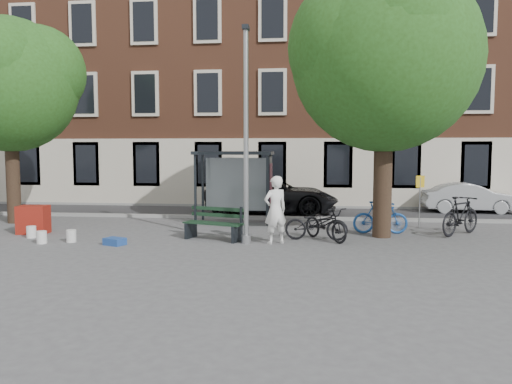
{
  "coord_description": "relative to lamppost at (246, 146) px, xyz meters",
  "views": [
    {
      "loc": [
        1.91,
        -14.01,
        2.68
      ],
      "look_at": [
        0.18,
        0.92,
        1.4
      ],
      "focal_mm": 35.0,
      "sensor_mm": 36.0,
      "label": 1
    }
  ],
  "objects": [
    {
      "name": "blue_crate",
      "position": [
        -3.65,
        -0.7,
        -2.68
      ],
      "size": [
        0.66,
        0.58,
        0.2
      ],
      "primitive_type": "cube",
      "rotation": [
        0.0,
        0.0,
        -0.38
      ],
      "color": "navy",
      "rests_on": "ground"
    },
    {
      "name": "tree_left",
      "position": [
        -8.99,
        2.88,
        2.43
      ],
      "size": [
        5.18,
        4.86,
        7.4
      ],
      "color": "black",
      "rests_on": "ground"
    },
    {
      "name": "car_silver",
      "position": [
        8.53,
        8.1,
        -2.15
      ],
      "size": [
        3.86,
        1.44,
        1.26
      ],
      "primitive_type": "imported",
      "rotation": [
        0.0,
        0.0,
        1.54
      ],
      "color": "#ABAFB3",
      "rests_on": "ground"
    },
    {
      "name": "bike_d",
      "position": [
        6.5,
        2.13,
        -2.17
      ],
      "size": [
        1.87,
        1.87,
        1.24
      ],
      "primitive_type": "imported",
      "rotation": [
        0.0,
        0.0,
        2.36
      ],
      "color": "black",
      "rests_on": "ground"
    },
    {
      "name": "ground",
      "position": [
        0.0,
        0.0,
        -2.78
      ],
      "size": [
        90.0,
        90.0,
        0.0
      ],
      "primitive_type": "plane",
      "color": "#4C4C4F",
      "rests_on": "ground"
    },
    {
      "name": "bucket_a",
      "position": [
        -5.08,
        -0.42,
        -2.6
      ],
      "size": [
        0.34,
        0.34,
        0.36
      ],
      "primitive_type": "cylinder",
      "rotation": [
        0.0,
        0.0,
        0.23
      ],
      "color": "silver",
      "rests_on": "ground"
    },
    {
      "name": "bench",
      "position": [
        -1.02,
        0.47,
        -2.35
      ],
      "size": [
        1.93,
        1.14,
        0.95
      ],
      "rotation": [
        0.0,
        0.0,
        -0.32
      ],
      "color": "#1E2328",
      "rests_on": "ground"
    },
    {
      "name": "bucket_b",
      "position": [
        -5.81,
        -0.72,
        -2.6
      ],
      "size": [
        0.32,
        0.32,
        0.36
      ],
      "primitive_type": "cylinder",
      "rotation": [
        0.0,
        0.0,
        -0.17
      ],
      "color": "silver",
      "rests_on": "ground"
    },
    {
      "name": "building_row",
      "position": [
        0.0,
        13.0,
        4.22
      ],
      "size": [
        30.0,
        8.0,
        14.0
      ],
      "primitive_type": "cube",
      "color": "brown",
      "rests_on": "ground"
    },
    {
      "name": "lamppost",
      "position": [
        0.0,
        0.0,
        0.0
      ],
      "size": [
        0.28,
        0.35,
        6.11
      ],
      "color": "#9EA0A3",
      "rests_on": "ground"
    },
    {
      "name": "car_dark",
      "position": [
        0.16,
        6.74,
        -2.01
      ],
      "size": [
        5.56,
        2.62,
        1.54
      ],
      "primitive_type": "imported",
      "rotation": [
        0.0,
        0.0,
        1.58
      ],
      "color": "black",
      "rests_on": "ground"
    },
    {
      "name": "bus_shelter",
      "position": [
        -0.61,
        4.11,
        -0.87
      ],
      "size": [
        2.85,
        1.45,
        2.62
      ],
      "color": "#1E2328",
      "rests_on": "ground"
    },
    {
      "name": "curb_near",
      "position": [
        0.0,
        5.0,
        -2.72
      ],
      "size": [
        40.0,
        0.25,
        0.12
      ],
      "primitive_type": "cube",
      "color": "gray",
      "rests_on": "ground"
    },
    {
      "name": "tree_right",
      "position": [
        4.01,
        1.38,
        2.83
      ],
      "size": [
        5.76,
        5.6,
        8.2
      ],
      "color": "black",
      "rests_on": "ground"
    },
    {
      "name": "road",
      "position": [
        0.0,
        7.0,
        -2.78
      ],
      "size": [
        40.0,
        4.0,
        0.01
      ],
      "primitive_type": "cube",
      "color": "#28282B",
      "rests_on": "ground"
    },
    {
      "name": "red_stand",
      "position": [
        -6.99,
        0.85,
        -2.33
      ],
      "size": [
        0.95,
        0.68,
        0.9
      ],
      "primitive_type": "cube",
      "rotation": [
        0.0,
        0.0,
        0.1
      ],
      "color": "maroon",
      "rests_on": "ground"
    },
    {
      "name": "painter",
      "position": [
        0.83,
        0.04,
        -1.81
      ],
      "size": [
        0.85,
        0.77,
        1.94
      ],
      "primitive_type": "imported",
      "rotation": [
        0.0,
        0.0,
        3.71
      ],
      "color": "white",
      "rests_on": "ground"
    },
    {
      "name": "notice_sign",
      "position": [
        5.52,
        3.5,
        -1.51
      ],
      "size": [
        0.31,
        0.11,
        1.8
      ],
      "rotation": [
        0.0,
        0.0,
        0.27
      ],
      "color": "#9EA0A3",
      "rests_on": "ground"
    },
    {
      "name": "bike_a",
      "position": [
        2.0,
        0.73,
        -2.3
      ],
      "size": [
        1.86,
        0.68,
        0.97
      ],
      "primitive_type": "imported",
      "rotation": [
        0.0,
        0.0,
        1.55
      ],
      "color": "black",
      "rests_on": "ground"
    },
    {
      "name": "bike_b",
      "position": [
        4.04,
        2.11,
        -2.26
      ],
      "size": [
        1.75,
        0.57,
        1.04
      ],
      "primitive_type": "imported",
      "rotation": [
        0.0,
        0.0,
        1.62
      ],
      "color": "#1C4D9C",
      "rests_on": "ground"
    },
    {
      "name": "bucket_c",
      "position": [
        -6.62,
        0.1,
        -2.6
      ],
      "size": [
        0.33,
        0.33,
        0.36
      ],
      "primitive_type": "cylinder",
      "rotation": [
        0.0,
        0.0,
        0.21
      ],
      "color": "white",
      "rests_on": "ground"
    },
    {
      "name": "curb_far",
      "position": [
        0.0,
        9.0,
        -2.72
      ],
      "size": [
        40.0,
        0.25,
        0.12
      ],
      "primitive_type": "cube",
      "color": "gray",
      "rests_on": "ground"
    },
    {
      "name": "bike_c",
      "position": [
        2.28,
        0.74,
        -2.28
      ],
      "size": [
        1.68,
        1.91,
        1.0
      ],
      "primitive_type": "imported",
      "rotation": [
        0.0,
        0.0,
        0.65
      ],
      "color": "black",
      "rests_on": "ground"
    }
  ]
}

